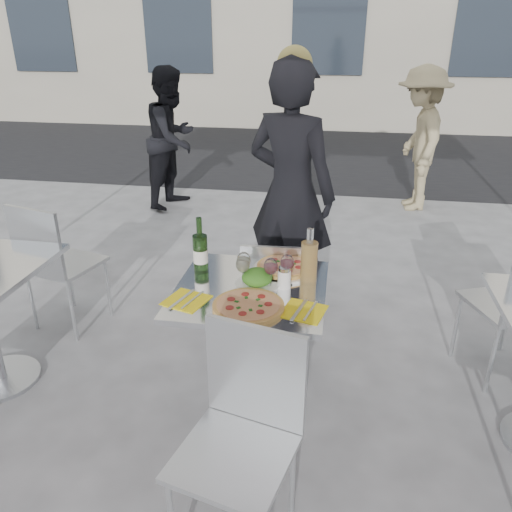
% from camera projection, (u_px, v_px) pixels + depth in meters
% --- Properties ---
extents(ground, '(80.00, 80.00, 0.00)m').
position_uv_depth(ground, '(251.00, 409.00, 2.71)').
color(ground, slate).
extents(street_asphalt, '(24.00, 5.00, 0.00)m').
position_uv_depth(street_asphalt, '(318.00, 152.00, 8.56)').
color(street_asphalt, black).
rests_on(street_asphalt, ground).
extents(main_table, '(0.72, 0.72, 0.75)m').
position_uv_depth(main_table, '(251.00, 325.00, 2.49)').
color(main_table, '#B7BABF').
rests_on(main_table, ground).
extents(chair_far, '(0.40, 0.41, 0.82)m').
position_uv_depth(chair_far, '(275.00, 293.00, 2.90)').
color(chair_far, silver).
rests_on(chair_far, ground).
extents(chair_near, '(0.50, 0.50, 0.90)m').
position_uv_depth(chair_near, '(244.00, 423.00, 1.88)').
color(chair_near, silver).
rests_on(chair_near, ground).
extents(side_chair_lfar, '(0.51, 0.51, 0.91)m').
position_uv_depth(side_chair_lfar, '(53.00, 258.00, 3.24)').
color(side_chair_lfar, silver).
rests_on(side_chair_lfar, ground).
extents(woman_diner, '(0.75, 0.64, 1.76)m').
position_uv_depth(woman_diner, '(291.00, 193.00, 3.38)').
color(woman_diner, black).
rests_on(woman_diner, ground).
extents(pedestrian_a, '(0.76, 0.88, 1.56)m').
position_uv_depth(pedestrian_a, '(173.00, 139.00, 5.63)').
color(pedestrian_a, black).
rests_on(pedestrian_a, ground).
extents(pedestrian_b, '(0.64, 1.05, 1.57)m').
position_uv_depth(pedestrian_b, '(419.00, 140.00, 5.53)').
color(pedestrian_b, tan).
rests_on(pedestrian_b, ground).
extents(pizza_near, '(0.32, 0.32, 0.02)m').
position_uv_depth(pizza_near, '(248.00, 306.00, 2.22)').
color(pizza_near, tan).
rests_on(pizza_near, main_table).
extents(pizza_far, '(0.32, 0.32, 0.03)m').
position_uv_depth(pizza_far, '(284.00, 268.00, 2.57)').
color(pizza_far, white).
rests_on(pizza_far, main_table).
extents(salad_plate, '(0.22, 0.22, 0.09)m').
position_uv_depth(salad_plate, '(257.00, 279.00, 2.41)').
color(salad_plate, white).
rests_on(salad_plate, main_table).
extents(wine_bottle, '(0.07, 0.08, 0.29)m').
position_uv_depth(wine_bottle, '(200.00, 251.00, 2.52)').
color(wine_bottle, '#29521E').
rests_on(wine_bottle, main_table).
extents(carafe, '(0.08, 0.08, 0.29)m').
position_uv_depth(carafe, '(309.00, 262.00, 2.39)').
color(carafe, tan).
rests_on(carafe, main_table).
extents(sugar_shaker, '(0.06, 0.06, 0.11)m').
position_uv_depth(sugar_shaker, '(284.00, 278.00, 2.39)').
color(sugar_shaker, white).
rests_on(sugar_shaker, main_table).
extents(wineglass_white_a, '(0.07, 0.07, 0.16)m').
position_uv_depth(wineglass_white_a, '(243.00, 265.00, 2.38)').
color(wineglass_white_a, white).
rests_on(wineglass_white_a, main_table).
extents(wineglass_white_b, '(0.07, 0.07, 0.16)m').
position_uv_depth(wineglass_white_b, '(244.00, 261.00, 2.42)').
color(wineglass_white_b, white).
rests_on(wineglass_white_b, main_table).
extents(wineglass_red_a, '(0.07, 0.07, 0.16)m').
position_uv_depth(wineglass_red_a, '(271.00, 267.00, 2.36)').
color(wineglass_red_a, white).
rests_on(wineglass_red_a, main_table).
extents(wineglass_red_b, '(0.07, 0.07, 0.16)m').
position_uv_depth(wineglass_red_b, '(287.00, 264.00, 2.40)').
color(wineglass_red_b, white).
rests_on(wineglass_red_b, main_table).
extents(napkin_left, '(0.22, 0.22, 0.01)m').
position_uv_depth(napkin_left, '(186.00, 300.00, 2.29)').
color(napkin_left, yellow).
rests_on(napkin_left, main_table).
extents(napkin_right, '(0.22, 0.22, 0.01)m').
position_uv_depth(napkin_right, '(304.00, 311.00, 2.20)').
color(napkin_right, yellow).
rests_on(napkin_right, main_table).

